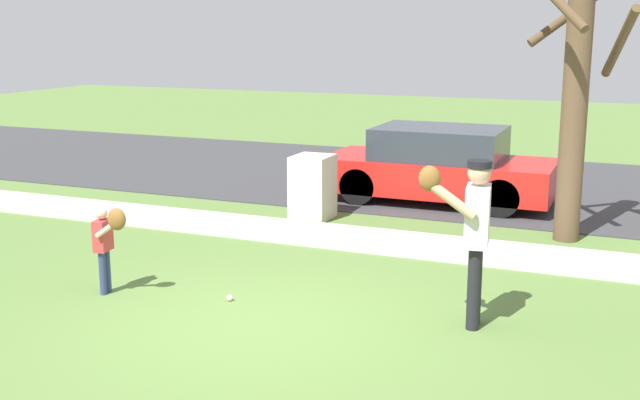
{
  "coord_description": "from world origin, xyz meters",
  "views": [
    {
      "loc": [
        3.69,
        -7.08,
        3.1
      ],
      "look_at": [
        0.02,
        1.75,
        1.0
      ],
      "focal_mm": 44.8,
      "sensor_mm": 36.0,
      "label": 1
    }
  ],
  "objects": [
    {
      "name": "utility_cabinet",
      "position": [
        -1.31,
        4.62,
        0.52
      ],
      "size": [
        0.6,
        0.67,
        1.04
      ],
      "primitive_type": "cube",
      "color": "beige",
      "rests_on": "ground"
    },
    {
      "name": "sidewalk_strip",
      "position": [
        0.0,
        3.6,
        0.03
      ],
      "size": [
        36.0,
        1.2,
        0.06
      ],
      "primitive_type": "cube",
      "color": "beige",
      "rests_on": "ground"
    },
    {
      "name": "road_surface",
      "position": [
        0.0,
        8.6,
        0.01
      ],
      "size": [
        36.0,
        6.8,
        0.02
      ],
      "primitive_type": "cube",
      "color": "#38383A",
      "rests_on": "ground"
    },
    {
      "name": "parked_hatchback_red",
      "position": [
        0.29,
        6.59,
        0.66
      ],
      "size": [
        4.0,
        1.75,
        1.33
      ],
      "color": "red",
      "rests_on": "road_surface"
    },
    {
      "name": "person_child",
      "position": [
        -2.02,
        0.22,
        0.7
      ],
      "size": [
        0.5,
        0.38,
        1.08
      ],
      "rotation": [
        0.0,
        0.0,
        0.14
      ],
      "color": "navy",
      "rests_on": "ground"
    },
    {
      "name": "person_adult",
      "position": [
        2.1,
        0.83,
        1.1
      ],
      "size": [
        0.69,
        0.72,
        1.77
      ],
      "rotation": [
        0.0,
        0.0,
        -3.0
      ],
      "color": "black",
      "rests_on": "ground"
    },
    {
      "name": "baseball",
      "position": [
        -0.61,
        0.56,
        0.04
      ],
      "size": [
        0.07,
        0.07,
        0.07
      ],
      "primitive_type": "sphere",
      "color": "white",
      "rests_on": "ground"
    },
    {
      "name": "ground_plane",
      "position": [
        0.0,
        3.5,
        0.0
      ],
      "size": [
        48.0,
        48.0,
        0.0
      ],
      "primitive_type": "plane",
      "color": "#567538"
    },
    {
      "name": "street_tree_near",
      "position": [
        2.67,
        4.8,
        2.36
      ],
      "size": [
        1.84,
        1.88,
        4.4
      ],
      "color": "brown",
      "rests_on": "ground"
    }
  ]
}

